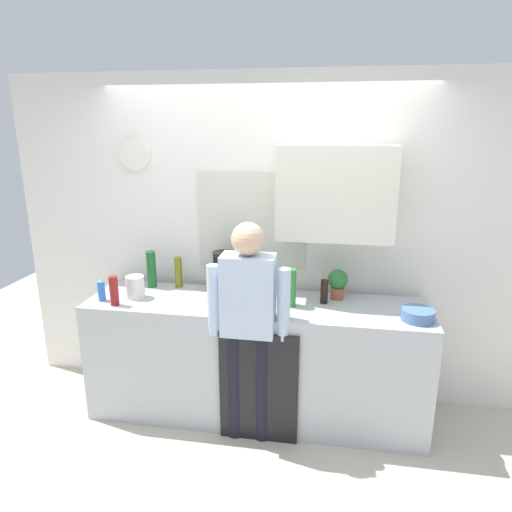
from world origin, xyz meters
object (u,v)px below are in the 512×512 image
at_px(bottle_clear_soda, 290,287).
at_px(bottle_olive_oil, 178,272).
at_px(bottle_red_vinegar, 114,291).
at_px(person_at_sink, 248,316).
at_px(bottle_amber_beer, 255,283).
at_px(bottle_dark_sauce, 324,292).
at_px(coffee_maker, 225,274).
at_px(dish_soap, 101,291).
at_px(bottle_green_wine, 151,269).
at_px(mixing_bowl, 418,315).
at_px(cup_terracotta_mug, 260,308).
at_px(potted_plant, 338,282).
at_px(storage_canister, 135,287).

bearing_deg(bottle_clear_soda, bottle_olive_oil, 164.97).
relative_size(bottle_red_vinegar, person_at_sink, 0.14).
bearing_deg(person_at_sink, bottle_amber_beer, 98.43).
bearing_deg(bottle_dark_sauce, coffee_maker, 171.01).
distance_m(coffee_maker, bottle_amber_beer, 0.27).
distance_m(bottle_amber_beer, dish_soap, 1.15).
bearing_deg(bottle_green_wine, mixing_bowl, -9.48).
bearing_deg(person_at_sink, cup_terracotta_mug, 59.43).
xyz_separation_m(bottle_clear_soda, potted_plant, (0.34, 0.20, -0.01)).
bearing_deg(mixing_bowl, bottle_dark_sauce, 161.56).
bearing_deg(bottle_olive_oil, storage_canister, -131.21).
relative_size(bottle_red_vinegar, potted_plant, 0.96).
bearing_deg(bottle_red_vinegar, mixing_bowl, 2.23).
bearing_deg(bottle_dark_sauce, mixing_bowl, -18.44).
distance_m(bottle_clear_soda, bottle_olive_oil, 0.96).
relative_size(bottle_dark_sauce, bottle_red_vinegar, 0.82).
relative_size(bottle_clear_soda, bottle_red_vinegar, 1.27).
bearing_deg(person_at_sink, potted_plant, 44.13).
xyz_separation_m(bottle_clear_soda, dish_soap, (-1.40, -0.14, -0.06)).
xyz_separation_m(bottle_green_wine, bottle_olive_oil, (0.22, 0.03, -0.02)).
relative_size(bottle_dark_sauce, bottle_clear_soda, 0.64).
bearing_deg(dish_soap, person_at_sink, -7.48).
distance_m(bottle_amber_beer, mixing_bowl, 1.19).
relative_size(coffee_maker, mixing_bowl, 1.50).
height_order(bottle_amber_beer, bottle_green_wine, bottle_green_wine).
bearing_deg(bottle_red_vinegar, bottle_green_wine, 74.26).
bearing_deg(bottle_green_wine, bottle_olive_oil, 8.66).
distance_m(cup_terracotta_mug, potted_plant, 0.66).
xyz_separation_m(bottle_clear_soda, bottle_green_wine, (-1.15, 0.22, 0.01)).
xyz_separation_m(bottle_amber_beer, bottle_olive_oil, (-0.65, 0.12, 0.01)).
bearing_deg(bottle_red_vinegar, bottle_amber_beer, 18.66).
height_order(bottle_dark_sauce, potted_plant, potted_plant).
bearing_deg(mixing_bowl, bottle_olive_oil, 168.41).
height_order(coffee_maker, bottle_red_vinegar, coffee_maker).
relative_size(bottle_olive_oil, mixing_bowl, 1.14).
height_order(dish_soap, person_at_sink, person_at_sink).
relative_size(bottle_green_wine, mixing_bowl, 1.36).
bearing_deg(coffee_maker, storage_canister, -158.93).
bearing_deg(bottle_red_vinegar, potted_plant, 14.12).
relative_size(bottle_red_vinegar, bottle_green_wine, 0.73).
distance_m(potted_plant, storage_canister, 1.54).
relative_size(bottle_dark_sauce, dish_soap, 1.00).
distance_m(bottle_green_wine, mixing_bowl, 2.06).
relative_size(bottle_green_wine, dish_soap, 1.67).
xyz_separation_m(coffee_maker, bottle_olive_oil, (-0.39, 0.04, -0.02)).
xyz_separation_m(potted_plant, storage_canister, (-1.52, -0.23, -0.05)).
distance_m(coffee_maker, dish_soap, 0.94).
bearing_deg(bottle_red_vinegar, bottle_dark_sauce, 11.04).
height_order(dish_soap, storage_canister, dish_soap).
xyz_separation_m(coffee_maker, dish_soap, (-0.87, -0.35, -0.07)).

